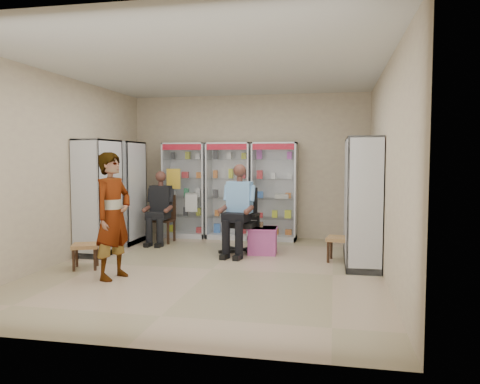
% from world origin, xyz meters
% --- Properties ---
extents(floor, '(6.00, 6.00, 0.00)m').
position_xyz_m(floor, '(0.00, 0.00, 0.00)').
color(floor, tan).
rests_on(floor, ground).
extents(room_shell, '(5.02, 6.02, 3.01)m').
position_xyz_m(room_shell, '(0.00, 0.00, 1.97)').
color(room_shell, '#C1B28F').
rests_on(room_shell, ground).
extents(cabinet_back_left, '(0.90, 0.50, 2.00)m').
position_xyz_m(cabinet_back_left, '(-1.30, 2.73, 1.00)').
color(cabinet_back_left, silver).
rests_on(cabinet_back_left, floor).
extents(cabinet_back_mid, '(0.90, 0.50, 2.00)m').
position_xyz_m(cabinet_back_mid, '(-0.35, 2.73, 1.00)').
color(cabinet_back_mid, '#B8BBC0').
rests_on(cabinet_back_mid, floor).
extents(cabinet_back_right, '(0.90, 0.50, 2.00)m').
position_xyz_m(cabinet_back_right, '(0.60, 2.73, 1.00)').
color(cabinet_back_right, silver).
rests_on(cabinet_back_right, floor).
extents(cabinet_right_far, '(0.90, 0.50, 2.00)m').
position_xyz_m(cabinet_right_far, '(2.23, 1.60, 1.00)').
color(cabinet_right_far, '#A3A5AA').
rests_on(cabinet_right_far, floor).
extents(cabinet_right_near, '(0.90, 0.50, 2.00)m').
position_xyz_m(cabinet_right_near, '(2.23, 0.50, 1.00)').
color(cabinet_right_near, silver).
rests_on(cabinet_right_near, floor).
extents(cabinet_left_far, '(0.90, 0.50, 2.00)m').
position_xyz_m(cabinet_left_far, '(-2.23, 1.80, 1.00)').
color(cabinet_left_far, '#A2A5A9').
rests_on(cabinet_left_far, floor).
extents(cabinet_left_near, '(0.90, 0.50, 2.00)m').
position_xyz_m(cabinet_left_near, '(-2.23, 0.70, 1.00)').
color(cabinet_left_near, '#A6A7AD').
rests_on(cabinet_left_near, floor).
extents(wooden_chair, '(0.42, 0.42, 0.94)m').
position_xyz_m(wooden_chair, '(-1.55, 2.00, 0.47)').
color(wooden_chair, '#311F13').
rests_on(wooden_chair, floor).
extents(seated_customer, '(0.44, 0.60, 1.34)m').
position_xyz_m(seated_customer, '(-1.55, 1.95, 0.67)').
color(seated_customer, black).
rests_on(seated_customer, floor).
extents(office_chair, '(0.71, 0.71, 1.16)m').
position_xyz_m(office_chair, '(0.19, 1.24, 0.58)').
color(office_chair, black).
rests_on(office_chair, floor).
extents(seated_shopkeeper, '(0.57, 0.73, 1.48)m').
position_xyz_m(seated_shopkeeper, '(0.19, 1.19, 0.74)').
color(seated_shopkeeper, '#6298C1').
rests_on(seated_shopkeeper, floor).
extents(pink_trunk, '(0.51, 0.49, 0.46)m').
position_xyz_m(pink_trunk, '(0.57, 1.30, 0.23)').
color(pink_trunk, '#C54F84').
rests_on(pink_trunk, floor).
extents(tea_glass, '(0.07, 0.07, 0.10)m').
position_xyz_m(tea_glass, '(0.55, 1.34, 0.51)').
color(tea_glass, '#502306').
rests_on(tea_glass, pink_trunk).
extents(woven_stool_a, '(0.46, 0.46, 0.40)m').
position_xyz_m(woven_stool_a, '(1.90, 0.92, 0.20)').
color(woven_stool_a, tan).
rests_on(woven_stool_a, floor).
extents(woven_stool_b, '(0.50, 0.50, 0.38)m').
position_xyz_m(woven_stool_b, '(-1.90, -0.34, 0.19)').
color(woven_stool_b, '#B0924A').
rests_on(woven_stool_b, floor).
extents(standing_man, '(0.57, 0.73, 1.76)m').
position_xyz_m(standing_man, '(-1.21, -0.78, 0.88)').
color(standing_man, gray).
rests_on(standing_man, floor).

